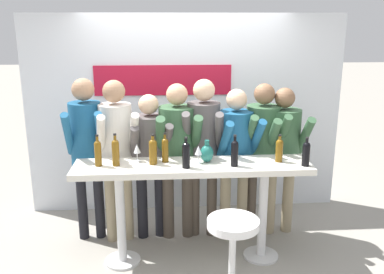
{
  "coord_description": "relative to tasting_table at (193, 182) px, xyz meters",
  "views": [
    {
      "loc": [
        -0.27,
        -3.89,
        2.38
      ],
      "look_at": [
        0.0,
        0.07,
        1.28
      ],
      "focal_mm": 40.0,
      "sensor_mm": 36.0,
      "label": 1
    }
  ],
  "objects": [
    {
      "name": "wine_glass_0",
      "position": [
        -0.53,
        0.12,
        0.31
      ],
      "size": [
        0.07,
        0.07,
        0.18
      ],
      "color": "silver",
      "rests_on": "tasting_table"
    },
    {
      "name": "wine_bottle_1",
      "position": [
        1.07,
        -0.12,
        0.32
      ],
      "size": [
        0.07,
        0.07,
        0.28
      ],
      "color": "black",
      "rests_on": "tasting_table"
    },
    {
      "name": "person_far_right",
      "position": [
        0.8,
        0.52,
        0.23
      ],
      "size": [
        0.44,
        0.55,
        1.72
      ],
      "rotation": [
        0.0,
        0.0,
        0.03
      ],
      "color": "#473D33",
      "rests_on": "ground_plane"
    },
    {
      "name": "wine_bottle_6",
      "position": [
        -0.26,
        0.08,
        0.32
      ],
      "size": [
        0.06,
        0.06,
        0.29
      ],
      "color": "brown",
      "rests_on": "tasting_table"
    },
    {
      "name": "wine_bottle_0",
      "position": [
        0.85,
        0.02,
        0.31
      ],
      "size": [
        0.07,
        0.07,
        0.27
      ],
      "color": "brown",
      "rests_on": "tasting_table"
    },
    {
      "name": "wine_glass_1",
      "position": [
        0.06,
        0.02,
        0.31
      ],
      "size": [
        0.07,
        0.07,
        0.18
      ],
      "color": "silver",
      "rests_on": "tasting_table"
    },
    {
      "name": "wine_bottle_5",
      "position": [
        -0.9,
        0.01,
        0.32
      ],
      "size": [
        0.07,
        0.07,
        0.31
      ],
      "color": "brown",
      "rests_on": "tasting_table"
    },
    {
      "name": "tasting_table",
      "position": [
        0.0,
        0.0,
        0.0
      ],
      "size": [
        2.29,
        0.49,
        1.03
      ],
      "color": "silver",
      "rests_on": "ground_plane"
    },
    {
      "name": "decorative_vase",
      "position": [
        0.14,
        0.06,
        0.27
      ],
      "size": [
        0.13,
        0.13,
        0.22
      ],
      "color": "#1E665B",
      "rests_on": "tasting_table"
    },
    {
      "name": "person_center_left",
      "position": [
        -0.42,
        0.51,
        0.16
      ],
      "size": [
        0.48,
        0.57,
        1.62
      ],
      "rotation": [
        0.0,
        0.0,
        0.14
      ],
      "color": "black",
      "rests_on": "ground_plane"
    },
    {
      "name": "bar_stool",
      "position": [
        0.29,
        -0.7,
        -0.32
      ],
      "size": [
        0.46,
        0.46,
        0.78
      ],
      "color": "silver",
      "rests_on": "ground_plane"
    },
    {
      "name": "wine_bottle_7",
      "position": [
        0.39,
        -0.08,
        0.33
      ],
      "size": [
        0.07,
        0.07,
        0.31
      ],
      "color": "black",
      "rests_on": "tasting_table"
    },
    {
      "name": "person_rightmost",
      "position": [
        1.02,
        0.52,
        0.19
      ],
      "size": [
        0.49,
        0.57,
        1.68
      ],
      "rotation": [
        0.0,
        0.0,
        0.09
      ],
      "color": "gray",
      "rests_on": "ground_plane"
    },
    {
      "name": "back_wall",
      "position": [
        -0.0,
        1.32,
        0.39
      ],
      "size": [
        3.89,
        0.12,
        2.45
      ],
      "color": "silver",
      "rests_on": "ground_plane"
    },
    {
      "name": "wine_bottle_2",
      "position": [
        -0.73,
        0.01,
        0.33
      ],
      "size": [
        0.07,
        0.07,
        0.31
      ],
      "color": "brown",
      "rests_on": "tasting_table"
    },
    {
      "name": "wine_bottle_4",
      "position": [
        -0.07,
        -0.1,
        0.32
      ],
      "size": [
        0.07,
        0.07,
        0.3
      ],
      "color": "black",
      "rests_on": "tasting_table"
    },
    {
      "name": "person_far_left",
      "position": [
        -1.09,
        0.52,
        0.28
      ],
      "size": [
        0.43,
        0.56,
        1.8
      ],
      "rotation": [
        0.0,
        0.0,
        0.08
      ],
      "color": "black",
      "rests_on": "ground_plane"
    },
    {
      "name": "wine_bottle_3",
      "position": [
        -0.38,
        0.03,
        0.32
      ],
      "size": [
        0.08,
        0.08,
        0.3
      ],
      "color": "brown",
      "rests_on": "tasting_table"
    },
    {
      "name": "person_center_right",
      "position": [
        0.15,
        0.51,
        0.27
      ],
      "size": [
        0.46,
        0.58,
        1.78
      ],
      "rotation": [
        0.0,
        0.0,
        -0.13
      ],
      "color": "#473D33",
      "rests_on": "ground_plane"
    },
    {
      "name": "person_left",
      "position": [
        -0.77,
        0.46,
        0.27
      ],
      "size": [
        0.48,
        0.6,
        1.78
      ],
      "rotation": [
        0.0,
        0.0,
        0.2
      ],
      "color": "gray",
      "rests_on": "ground_plane"
    },
    {
      "name": "ground_plane",
      "position": [
        0.0,
        0.0,
        -0.84
      ],
      "size": [
        40.0,
        40.0,
        0.0
      ],
      "primitive_type": "plane",
      "color": "gray"
    },
    {
      "name": "person_right",
      "position": [
        0.49,
        0.44,
        0.2
      ],
      "size": [
        0.49,
        0.59,
        1.68
      ],
      "rotation": [
        0.0,
        0.0,
        0.17
      ],
      "color": "gray",
      "rests_on": "ground_plane"
    },
    {
      "name": "person_center",
      "position": [
        -0.13,
        0.49,
        0.23
      ],
      "size": [
        0.48,
        0.57,
        1.74
      ],
      "rotation": [
        0.0,
        0.0,
        0.04
      ],
      "color": "#473D33",
      "rests_on": "ground_plane"
    }
  ]
}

